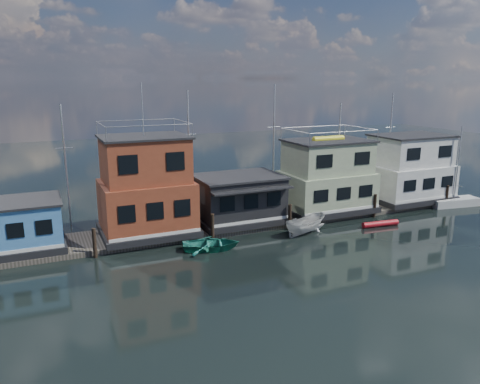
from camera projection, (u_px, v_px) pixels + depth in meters
name	position (u px, v px, depth m)	size (l,w,h in m)	color
ground	(319.00, 276.00, 30.58)	(160.00, 160.00, 0.00)	black
dock	(244.00, 222.00, 41.20)	(48.00, 5.00, 0.40)	#595147
houseboat_blue	(17.00, 226.00, 33.67)	(6.40, 4.90, 3.66)	black
houseboat_red	(146.00, 188.00, 36.94)	(7.40, 5.90, 11.86)	black
houseboat_dark	(239.00, 199.00, 40.46)	(7.40, 6.10, 4.06)	black
houseboat_green	(327.00, 177.00, 43.74)	(8.40, 5.90, 7.03)	black
houseboat_white	(409.00, 169.00, 47.66)	(8.40, 5.90, 6.66)	black
pilings	(254.00, 222.00, 38.36)	(42.28, 0.28, 2.20)	#2D2116
background_masts	(263.00, 150.00, 47.13)	(36.40, 0.16, 12.00)	silver
motorboat	(305.00, 225.00, 38.48)	(1.55, 4.11, 1.59)	beige
dinghy_white	(314.00, 224.00, 39.73)	(1.61, 1.87, 0.98)	silver
red_kayak	(380.00, 224.00, 40.65)	(0.51, 0.51, 3.45)	#B3131D
dinghy_teal	(211.00, 244.00, 35.10)	(3.08, 4.32, 0.89)	#227D6B
day_sailer	(454.00, 201.00, 47.22)	(5.27, 2.38, 8.03)	silver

